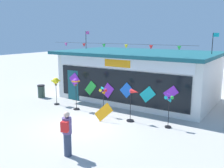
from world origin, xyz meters
TOP-DOWN VIEW (x-y plane):
  - ground_plane at (0.00, 0.00)m, footprint 80.00×80.00m
  - kite_shop_building at (-0.08, 6.27)m, footprint 10.08×6.27m
  - wind_spinner_far_left at (-3.66, 2.02)m, footprint 0.39×0.39m
  - wind_spinner_left at (-1.91, 1.89)m, footprint 0.36×0.36m
  - wind_spinner_center_left at (0.03, 1.88)m, footprint 0.41×0.35m
  - wind_spinner_center_right at (1.88, 1.85)m, footprint 0.66×0.38m
  - wind_spinner_right at (3.67, 2.02)m, footprint 0.41×0.31m
  - person_near_camera at (1.62, -2.65)m, footprint 0.39×0.48m
  - trash_bin at (-5.86, 2.74)m, footprint 0.52×0.52m
  - display_kite_on_ground at (0.62, 1.08)m, footprint 0.99×0.28m

SIDE VIEW (x-z plane):
  - ground_plane at x=0.00m, z-range 0.00..0.00m
  - trash_bin at x=-5.86m, z-range 0.01..0.89m
  - display_kite_on_ground at x=0.62m, z-range 0.00..0.99m
  - person_near_camera at x=1.62m, z-range 0.05..1.73m
  - wind_spinner_center_left at x=0.03m, z-range 0.23..1.84m
  - wind_spinner_center_right at x=1.88m, z-range 0.32..2.01m
  - wind_spinner_right at x=3.67m, z-range 0.32..2.01m
  - wind_spinner_far_left at x=-3.66m, z-range 0.53..2.25m
  - wind_spinner_left at x=-1.91m, z-range 0.50..2.36m
  - kite_shop_building at x=-0.08m, z-range -0.64..3.93m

